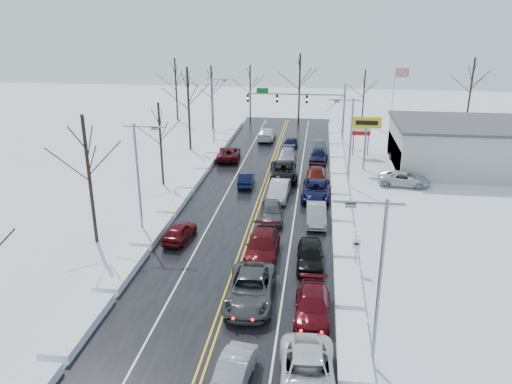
# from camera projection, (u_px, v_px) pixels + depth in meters

# --- Properties ---
(ground) EXTENTS (160.00, 160.00, 0.00)m
(ground) POSITION_uv_depth(u_px,v_px,m) (253.00, 219.00, 43.10)
(ground) COLOR silver
(ground) RESTS_ON ground
(road_surface) EXTENTS (14.00, 84.00, 0.01)m
(road_surface) POSITION_uv_depth(u_px,v_px,m) (256.00, 211.00, 44.97)
(road_surface) COLOR black
(road_surface) RESTS_ON ground
(snow_bank_left) EXTENTS (1.72, 72.00, 0.56)m
(snow_bank_left) POSITION_uv_depth(u_px,v_px,m) (174.00, 207.00, 45.88)
(snow_bank_left) COLOR white
(snow_bank_left) RESTS_ON ground
(snow_bank_right) EXTENTS (1.72, 72.00, 0.56)m
(snow_bank_right) POSITION_uv_depth(u_px,v_px,m) (341.00, 215.00, 44.05)
(snow_bank_right) COLOR white
(snow_bank_right) RESTS_ON ground
(traffic_signal_mast) EXTENTS (13.28, 0.39, 8.00)m
(traffic_signal_mast) POSITION_uv_depth(u_px,v_px,m) (306.00, 102.00, 66.93)
(traffic_signal_mast) COLOR slate
(traffic_signal_mast) RESTS_ON ground
(tires_plus_sign) EXTENTS (3.20, 0.34, 6.00)m
(tires_plus_sign) POSITION_uv_depth(u_px,v_px,m) (366.00, 126.00, 55.05)
(tires_plus_sign) COLOR slate
(tires_plus_sign) RESTS_ON ground
(used_vehicles_sign) EXTENTS (2.20, 0.22, 4.65)m
(used_vehicles_sign) POSITION_uv_depth(u_px,v_px,m) (362.00, 129.00, 61.22)
(used_vehicles_sign) COLOR slate
(used_vehicles_sign) RESTS_ON ground
(speed_limit_sign) EXTENTS (0.55, 0.09, 2.35)m
(speed_limit_sign) POSITION_uv_depth(u_px,v_px,m) (356.00, 249.00, 34.10)
(speed_limit_sign) COLOR slate
(speed_limit_sign) RESTS_ON ground
(flagpole) EXTENTS (1.87, 1.20, 10.00)m
(flagpole) POSITION_uv_depth(u_px,v_px,m) (394.00, 98.00, 67.23)
(flagpole) COLOR silver
(flagpole) RESTS_ON ground
(dealership_building) EXTENTS (20.40, 12.40, 5.30)m
(dealership_building) POSITION_uv_depth(u_px,v_px,m) (485.00, 146.00, 56.09)
(dealership_building) COLOR #A6A5A1
(dealership_building) RESTS_ON ground
(streetlight_se) EXTENTS (3.20, 0.25, 9.00)m
(streetlight_se) POSITION_uv_depth(u_px,v_px,m) (376.00, 273.00, 23.51)
(streetlight_se) COLOR slate
(streetlight_se) RESTS_ON ground
(streetlight_ne) EXTENTS (3.20, 0.25, 9.00)m
(streetlight_ne) POSITION_uv_depth(u_px,v_px,m) (349.00, 135.00, 49.62)
(streetlight_ne) COLOR slate
(streetlight_ne) RESTS_ON ground
(streetlight_sw) EXTENTS (3.20, 0.25, 9.00)m
(streetlight_sw) POSITION_uv_depth(u_px,v_px,m) (140.00, 171.00, 38.57)
(streetlight_sw) COLOR slate
(streetlight_sw) RESTS_ON ground
(streetlight_nw) EXTENTS (3.20, 0.25, 9.00)m
(streetlight_nw) POSITION_uv_depth(u_px,v_px,m) (214.00, 107.00, 64.68)
(streetlight_nw) COLOR slate
(streetlight_nw) RESTS_ON ground
(tree_left_b) EXTENTS (4.00, 4.00, 10.00)m
(tree_left_b) POSITION_uv_depth(u_px,v_px,m) (87.00, 155.00, 36.52)
(tree_left_b) COLOR #2D231C
(tree_left_b) RESTS_ON ground
(tree_left_c) EXTENTS (3.40, 3.40, 8.50)m
(tree_left_c) POSITION_uv_depth(u_px,v_px,m) (160.00, 128.00, 49.81)
(tree_left_c) COLOR #2D231C
(tree_left_c) RESTS_ON ground
(tree_left_d) EXTENTS (4.20, 4.20, 10.50)m
(tree_left_d) POSITION_uv_depth(u_px,v_px,m) (188.00, 93.00, 62.47)
(tree_left_d) COLOR #2D231C
(tree_left_d) RESTS_ON ground
(tree_left_e) EXTENTS (3.80, 3.80, 9.50)m
(tree_left_e) POSITION_uv_depth(u_px,v_px,m) (212.00, 85.00, 73.85)
(tree_left_e) COLOR #2D231C
(tree_left_e) RESTS_ON ground
(tree_far_a) EXTENTS (4.00, 4.00, 10.00)m
(tree_far_a) POSITION_uv_depth(u_px,v_px,m) (176.00, 77.00, 80.20)
(tree_far_a) COLOR #2D231C
(tree_far_a) RESTS_ON ground
(tree_far_b) EXTENTS (3.60, 3.60, 9.00)m
(tree_far_b) POSITION_uv_depth(u_px,v_px,m) (250.00, 82.00, 79.92)
(tree_far_b) COLOR #2D231C
(tree_far_b) RESTS_ON ground
(tree_far_c) EXTENTS (4.40, 4.40, 11.00)m
(tree_far_c) POSITION_uv_depth(u_px,v_px,m) (300.00, 75.00, 76.62)
(tree_far_c) COLOR #2D231C
(tree_far_c) RESTS_ON ground
(tree_far_d) EXTENTS (3.40, 3.40, 8.50)m
(tree_far_d) POSITION_uv_depth(u_px,v_px,m) (364.00, 87.00, 77.40)
(tree_far_d) COLOR #2D231C
(tree_far_d) RESTS_ON ground
(tree_far_e) EXTENTS (4.20, 4.20, 10.50)m
(tree_far_e) POSITION_uv_depth(u_px,v_px,m) (472.00, 79.00, 75.46)
(tree_far_e) COLOR #2D231C
(tree_far_e) RESTS_ON ground
(queued_car_2) EXTENTS (3.01, 6.27, 1.72)m
(queued_car_2) POSITION_uv_depth(u_px,v_px,m) (251.00, 301.00, 30.94)
(queued_car_2) COLOR #3C3F41
(queued_car_2) RESTS_ON ground
(queued_car_3) EXTENTS (2.36, 5.73, 1.66)m
(queued_car_3) POSITION_uv_depth(u_px,v_px,m) (263.00, 256.00, 36.64)
(queued_car_3) COLOR #47090C
(queued_car_3) RESTS_ON ground
(queued_car_4) EXTENTS (2.37, 4.78, 1.57)m
(queued_car_4) POSITION_uv_depth(u_px,v_px,m) (271.00, 220.00, 42.97)
(queued_car_4) COLOR #434649
(queued_car_4) RESTS_ON ground
(queued_car_5) EXTENTS (1.94, 5.07, 1.65)m
(queued_car_5) POSITION_uv_depth(u_px,v_px,m) (279.00, 198.00, 48.03)
(queued_car_5) COLOR silver
(queued_car_5) RESTS_ON ground
(queued_car_6) EXTENTS (3.37, 6.36, 1.70)m
(queued_car_6) POSITION_uv_depth(u_px,v_px,m) (283.00, 179.00, 53.53)
(queued_car_6) COLOR black
(queued_car_6) RESTS_ON ground
(queued_car_7) EXTENTS (2.09, 4.93, 1.42)m
(queued_car_7) POSITION_uv_depth(u_px,v_px,m) (287.00, 161.00, 60.09)
(queued_car_7) COLOR gray
(queued_car_7) RESTS_ON ground
(queued_car_8) EXTENTS (2.11, 4.24, 1.39)m
(queued_car_8) POSITION_uv_depth(u_px,v_px,m) (290.00, 149.00, 65.25)
(queued_car_8) COLOR black
(queued_car_8) RESTS_ON ground
(queued_car_11) EXTENTS (2.09, 5.12, 1.48)m
(queued_car_11) POSITION_uv_depth(u_px,v_px,m) (312.00, 316.00, 29.35)
(queued_car_11) COLOR #520A12
(queued_car_11) RESTS_ON ground
(queued_car_12) EXTENTS (2.03, 4.78, 1.61)m
(queued_car_12) POSITION_uv_depth(u_px,v_px,m) (310.00, 265.00, 35.26)
(queued_car_12) COLOR black
(queued_car_12) RESTS_ON ground
(queued_car_13) EXTENTS (1.81, 4.77, 1.55)m
(queued_car_13) POSITION_uv_depth(u_px,v_px,m) (316.00, 223.00, 42.42)
(queued_car_13) COLOR gray
(queued_car_13) RESTS_ON ground
(queued_car_14) EXTENTS (2.83, 5.86, 1.61)m
(queued_car_14) POSITION_uv_depth(u_px,v_px,m) (316.00, 198.00, 48.03)
(queued_car_14) COLOR black
(queued_car_14) RESTS_ON ground
(queued_car_15) EXTENTS (2.22, 5.19, 1.49)m
(queued_car_15) POSITION_uv_depth(u_px,v_px,m) (316.00, 183.00, 52.31)
(queued_car_15) COLOR #4C100A
(queued_car_15) RESTS_ON ground
(queued_car_16) EXTENTS (2.38, 4.97, 1.64)m
(queued_car_16) POSITION_uv_depth(u_px,v_px,m) (319.00, 162.00, 59.57)
(queued_car_16) COLOR black
(queued_car_16) RESTS_ON ground
(queued_car_17) EXTENTS (1.70, 4.31, 1.40)m
(queued_car_17) POSITION_uv_depth(u_px,v_px,m) (319.00, 152.00, 63.88)
(queued_car_17) COLOR #444649
(queued_car_17) RESTS_ON ground
(oncoming_car_0) EXTENTS (1.71, 4.27, 1.38)m
(oncoming_car_0) POSITION_uv_depth(u_px,v_px,m) (246.00, 185.00, 51.51)
(oncoming_car_0) COLOR black
(oncoming_car_0) RESTS_ON ground
(oncoming_car_1) EXTENTS (3.06, 5.79, 1.55)m
(oncoming_car_1) POSITION_uv_depth(u_px,v_px,m) (229.00, 159.00, 60.62)
(oncoming_car_1) COLOR #44090F
(oncoming_car_1) RESTS_ON ground
(oncoming_car_2) EXTENTS (2.35, 5.72, 1.66)m
(oncoming_car_2) POSITION_uv_depth(u_px,v_px,m) (267.00, 140.00, 69.95)
(oncoming_car_2) COLOR silver
(oncoming_car_2) RESTS_ON ground
(oncoming_car_3) EXTENTS (2.15, 4.32, 1.41)m
(oncoming_car_3) POSITION_uv_depth(u_px,v_px,m) (180.00, 240.00, 39.20)
(oncoming_car_3) COLOR #530B0F
(oncoming_car_3) RESTS_ON ground
(parked_car_0) EXTENTS (5.46, 2.99, 1.45)m
(parked_car_0) POSITION_uv_depth(u_px,v_px,m) (403.00, 185.00, 51.49)
(parked_car_0) COLOR silver
(parked_car_0) RESTS_ON ground
(parked_car_1) EXTENTS (2.85, 5.82, 1.63)m
(parked_car_1) POSITION_uv_depth(u_px,v_px,m) (422.00, 171.00, 56.24)
(parked_car_1) COLOR black
(parked_car_1) RESTS_ON ground
(parked_car_2) EXTENTS (1.90, 4.44, 1.50)m
(parked_car_2) POSITION_uv_depth(u_px,v_px,m) (395.00, 157.00, 61.45)
(parked_car_2) COLOR black
(parked_car_2) RESTS_ON ground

